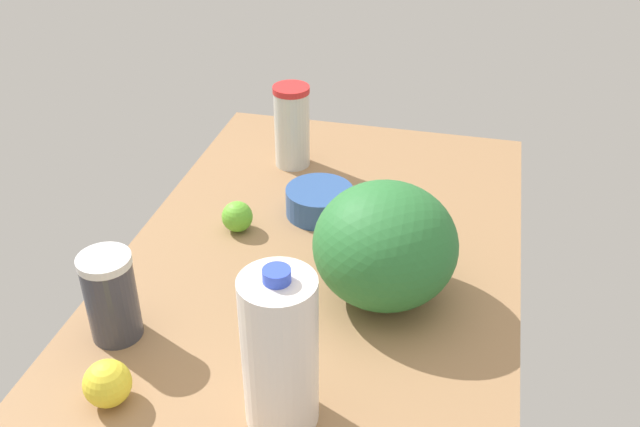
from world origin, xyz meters
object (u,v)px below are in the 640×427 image
Objects in this scene: tumbler_cup at (292,126)px; milk_jug at (280,352)px; mixing_bowl at (320,201)px; lime_by_jug at (237,217)px; shaker_bottle at (111,297)px; lemon_near_front at (107,383)px; watermelon at (385,245)px.

milk_jug is at bearing 14.27° from tumbler_cup.
lime_by_jug is (10.08, -14.79, 0.24)cm from mixing_bowl.
tumbler_cup is 77.53cm from milk_jug.
lime_by_jug is at bearing -6.49° from tumbler_cup.
shaker_bottle is 36.08cm from lime_by_jug.
mixing_bowl is 0.90× the size of shaker_bottle.
lime_by_jug is (-34.53, 9.31, -4.79)cm from shaker_bottle.
lime_by_jug is (-48.45, 3.43, -0.44)cm from lemon_near_front.
tumbler_cup reaches higher than shaker_bottle.
lemon_near_front is 1.14× the size of lime_by_jug.
shaker_bottle is 2.19× the size of lemon_near_front.
milk_jug is 33.85cm from shaker_bottle.
lime_by_jug is at bearing 175.95° from lemon_near_front.
tumbler_cup is at bearing 168.85° from shaker_bottle.
milk_jug is 56.59cm from mixing_bowl.
lemon_near_front is at bearing -17.30° from mixing_bowl.
shaker_bottle reaches higher than lemon_near_front.
shaker_bottle is at bearing -11.15° from tumbler_cup.
shaker_bottle reaches higher than lime_by_jug.
tumbler_cup is at bearing -150.19° from mixing_bowl.
tumbler_cup is 78.94cm from lemon_near_front.
watermelon is 3.48× the size of lemon_near_front.
mixing_bowl is at bearing 124.26° from lime_by_jug.
mixing_bowl is 1.98× the size of lemon_near_front.
lemon_near_front is 48.57cm from lime_by_jug.
lemon_near_front is at bearing -45.91° from watermelon.
mixing_bowl is at bearing -143.96° from watermelon.
lemon_near_front is (3.31, -25.94, -9.02)cm from milk_jug.
shaker_bottle is 46.48cm from watermelon.
tumbler_cup is 30.88cm from lime_by_jug.
milk_jug reaches higher than lemon_near_front.
milk_jug is 51.31cm from lime_by_jug.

